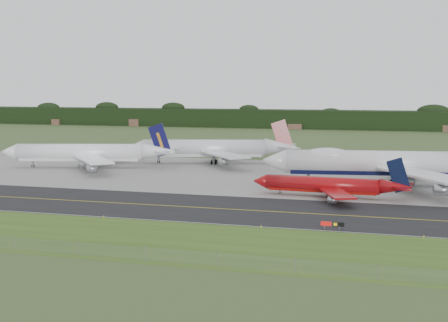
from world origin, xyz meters
TOP-DOWN VIEW (x-y plane):
  - ground at (0.00, 0.00)m, footprint 600.00×600.00m
  - grass_verge at (0.00, -35.00)m, footprint 400.00×30.00m
  - taxiway at (0.00, -4.00)m, footprint 400.00×32.00m
  - apron at (0.00, 51.00)m, footprint 400.00×78.00m
  - taxiway_centreline at (0.00, -4.00)m, footprint 400.00×0.40m
  - taxiway_edge_line at (0.00, -19.50)m, footprint 400.00×0.25m
  - perimeter_fence at (0.00, -48.00)m, footprint 320.00×0.10m
  - horizon_treeline at (0.00, 273.76)m, footprint 700.00×25.00m
  - jet_ba_747 at (30.08, 40.63)m, footprint 73.17×60.06m
  - jet_red_737 at (16.12, 17.86)m, footprint 39.56×32.22m
  - jet_navy_gold at (-69.19, 52.60)m, footprint 58.55×50.00m
  - jet_star_tail at (-32.04, 75.63)m, footprint 59.71×48.93m
  - taxiway_sign at (20.31, -18.00)m, footprint 4.49×0.19m
  - edge_marker_left at (-27.16, -20.50)m, footprint 0.16×0.16m
  - edge_marker_center at (6.77, -20.50)m, footprint 0.16×0.16m
  - edge_marker_right at (37.16, -20.50)m, footprint 0.16×0.16m

SIDE VIEW (x-z plane):
  - ground at x=0.00m, z-range 0.00..0.00m
  - grass_verge at x=0.00m, z-range 0.00..0.01m
  - apron at x=0.00m, z-range 0.00..0.01m
  - taxiway at x=0.00m, z-range 0.00..0.02m
  - taxiway_centreline at x=0.00m, z-range 0.03..0.03m
  - taxiway_edge_line at x=0.00m, z-range 0.03..0.03m
  - edge_marker_left at x=-27.16m, z-range 0.00..0.50m
  - edge_marker_center at x=6.77m, z-range 0.00..0.50m
  - edge_marker_right at x=37.16m, z-range 0.00..0.50m
  - taxiway_sign at x=20.31m, z-range 0.31..1.80m
  - perimeter_fence at x=0.00m, z-range -158.90..161.10m
  - jet_red_737 at x=16.12m, z-range -2.39..8.29m
  - jet_navy_gold at x=-69.19m, z-range -2.62..12.67m
  - jet_star_tail at x=-32.04m, z-range -2.66..13.28m
  - horizon_treeline at x=0.00m, z-range -0.53..11.47m
  - jet_ba_747 at x=30.08m, z-range -2.94..15.47m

